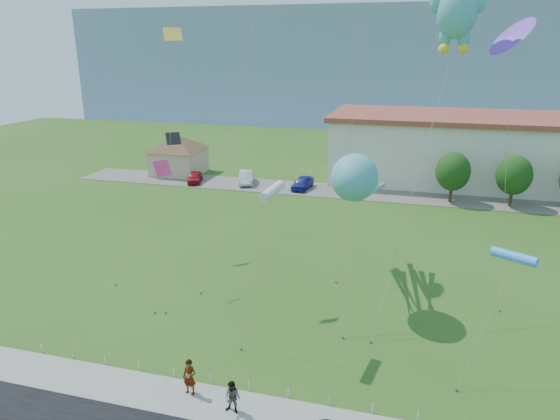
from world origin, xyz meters
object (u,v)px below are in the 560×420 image
object	(u,v)px
parked_car_red	(195,177)
teddy_bear_kite	(458,6)
parked_car_blue	(303,183)
octopus_kite	(356,184)
pavilion	(178,151)
pedestrian_left	(190,377)
pedestrian_right	(233,397)
parked_car_silver	(246,177)

from	to	relation	value
parked_car_red	teddy_bear_kite	bearing A→B (deg)	-53.24
parked_car_blue	octopus_kite	size ratio (longest dim) A/B	0.37
pavilion	teddy_bear_kite	size ratio (longest dim) A/B	0.44
pavilion	parked_car_red	size ratio (longest dim) A/B	2.39
pavilion	pedestrian_left	xyz separation A→B (m)	(20.40, -40.35, -2.01)
parked_car_blue	pavilion	bearing A→B (deg)	176.79
parked_car_red	teddy_bear_kite	world-z (taller)	teddy_bear_kite
pavilion	teddy_bear_kite	bearing A→B (deg)	-37.39
pedestrian_right	parked_car_red	xyz separation A→B (m)	(-18.86, 37.21, -0.19)
pavilion	teddy_bear_kite	distance (m)	42.72
pedestrian_right	parked_car_blue	size ratio (longest dim) A/B	0.37
parked_car_silver	teddy_bear_kite	bearing A→B (deg)	-63.51
pavilion	pedestrian_right	world-z (taller)	pavilion
octopus_kite	parked_car_red	bearing A→B (deg)	133.32
parked_car_blue	teddy_bear_kite	bearing A→B (deg)	-48.91
pavilion	parked_car_red	xyz separation A→B (m)	(3.98, -3.83, -2.31)
pedestrian_right	parked_car_blue	world-z (taller)	pedestrian_right
parked_car_red	teddy_bear_kite	size ratio (longest dim) A/B	0.18
parked_car_blue	octopus_kite	xyz separation A→B (m)	(9.02, -24.51, 6.88)
pavilion	octopus_kite	xyz separation A→B (m)	(26.47, -27.67, 4.65)
parked_car_blue	octopus_kite	bearing A→B (deg)	-62.76
octopus_kite	pavilion	bearing A→B (deg)	133.73
parked_car_silver	octopus_kite	world-z (taller)	octopus_kite
parked_car_silver	parked_car_blue	size ratio (longest dim) A/B	1.09
octopus_kite	pedestrian_left	bearing A→B (deg)	-115.57
pedestrian_left	parked_car_silver	xyz separation A→B (m)	(-10.19, 37.77, -0.18)
octopus_kite	parked_car_silver	bearing A→B (deg)	122.93
pedestrian_left	pedestrian_right	size ratio (longest dim) A/B	1.14
parked_car_blue	parked_car_red	bearing A→B (deg)	-170.11
pavilion	pedestrian_right	bearing A→B (deg)	-60.90
pedestrian_left	octopus_kite	xyz separation A→B (m)	(6.07, 12.68, 6.66)
pavilion	parked_car_silver	xyz separation A→B (m)	(10.22, -2.58, -2.20)
pedestrian_right	teddy_bear_kite	distance (m)	25.82
parked_car_silver	parked_car_blue	xyz separation A→B (m)	(7.24, -0.58, -0.04)
parked_car_blue	teddy_bear_kite	distance (m)	30.90
parked_car_silver	parked_car_blue	distance (m)	7.26
pedestrian_left	pedestrian_right	world-z (taller)	pedestrian_left
pavilion	parked_car_blue	distance (m)	17.88
octopus_kite	pedestrian_right	bearing A→B (deg)	-105.19
pavilion	octopus_kite	distance (m)	38.57
pedestrian_left	pedestrian_right	xyz separation A→B (m)	(2.44, -0.69, -0.11)
parked_car_red	parked_car_silver	distance (m)	6.36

